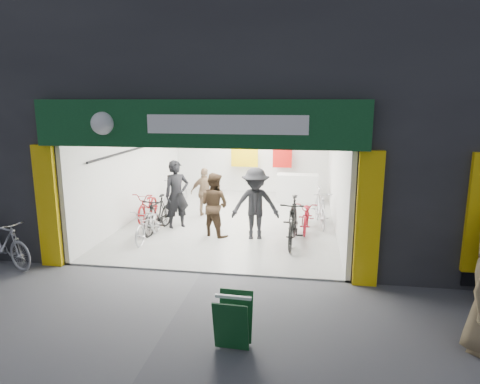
% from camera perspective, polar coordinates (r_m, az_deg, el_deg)
% --- Properties ---
extents(ground, '(60.00, 60.00, 0.00)m').
position_cam_1_polar(ground, '(8.98, -5.27, -10.74)').
color(ground, '#56565B').
rests_on(ground, ground).
extents(building, '(17.00, 10.27, 8.00)m').
position_cam_1_polar(building, '(13.07, 3.92, 15.79)').
color(building, '#232326').
rests_on(building, ground).
extents(bike_left_front, '(0.59, 1.65, 0.86)m').
position_cam_1_polar(bike_left_front, '(11.03, -12.08, -4.19)').
color(bike_left_front, '#B2B2B7').
rests_on(bike_left_front, ground).
extents(bike_left_midfront, '(0.65, 1.69, 0.99)m').
position_cam_1_polar(bike_left_midfront, '(11.63, -10.90, -2.96)').
color(bike_left_midfront, black).
rests_on(bike_left_midfront, ground).
extents(bike_left_midback, '(0.66, 1.69, 0.88)m').
position_cam_1_polar(bike_left_midback, '(12.89, -12.17, -1.78)').
color(bike_left_midback, maroon).
rests_on(bike_left_midback, ground).
extents(bike_left_back, '(0.77, 1.70, 0.99)m').
position_cam_1_polar(bike_left_back, '(14.44, -8.51, 0.08)').
color(bike_left_back, '#B7B6BB').
rests_on(bike_left_back, ground).
extents(bike_right_front, '(0.66, 1.98, 1.17)m').
position_cam_1_polar(bike_right_front, '(10.52, 7.07, -3.92)').
color(bike_right_front, black).
rests_on(bike_right_front, ground).
extents(bike_right_mid, '(0.66, 1.67, 0.86)m').
position_cam_1_polar(bike_right_mid, '(11.70, 8.89, -3.11)').
color(bike_right_mid, maroon).
rests_on(bike_right_mid, ground).
extents(bike_right_back, '(0.73, 1.83, 1.07)m').
position_cam_1_polar(bike_right_back, '(12.18, 10.64, -2.05)').
color(bike_right_back, '#AFAFB3').
rests_on(bike_right_back, ground).
extents(parked_bike, '(1.83, 1.08, 1.06)m').
position_cam_1_polar(parked_bike, '(10.37, -29.02, -5.98)').
color(parked_bike, '#B2B3B7').
rests_on(parked_bike, ground).
extents(customer_a, '(0.83, 0.78, 1.90)m').
position_cam_1_polar(customer_a, '(11.79, -8.43, -0.40)').
color(customer_a, black).
rests_on(customer_a, ground).
extents(customer_b, '(1.01, 0.93, 1.68)m').
position_cam_1_polar(customer_b, '(11.02, -3.47, -1.73)').
color(customer_b, '#3B2A1B').
rests_on(customer_b, ground).
extents(customer_c, '(1.28, 0.84, 1.85)m').
position_cam_1_polar(customer_c, '(10.71, 2.07, -1.67)').
color(customer_c, black).
rests_on(customer_c, ground).
extents(customer_d, '(0.89, 0.39, 1.50)m').
position_cam_1_polar(customer_d, '(12.92, -4.68, -0.08)').
color(customer_d, '#82674B').
rests_on(customer_d, ground).
extents(sandwich_board, '(0.53, 0.54, 0.77)m').
position_cam_1_polar(sandwich_board, '(6.35, -0.91, -16.70)').
color(sandwich_board, '#0F3D1B').
rests_on(sandwich_board, ground).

